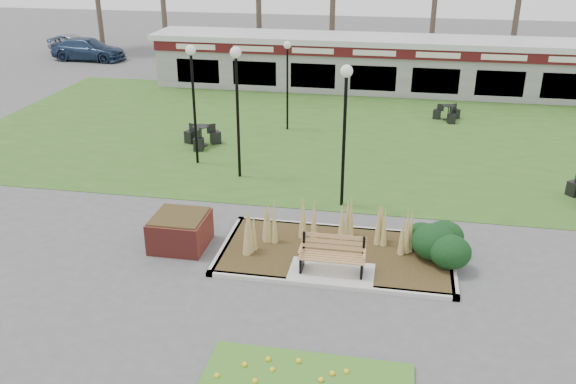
% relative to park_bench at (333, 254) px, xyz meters
% --- Properties ---
extents(ground, '(100.00, 100.00, 0.00)m').
position_rel_park_bench_xyz_m(ground, '(0.00, -0.25, -0.59)').
color(ground, '#515154').
rests_on(ground, ground).
extents(lawn, '(34.00, 16.00, 0.02)m').
position_rel_park_bench_xyz_m(lawn, '(0.00, 11.75, -0.58)').
color(lawn, '#2E591C').
rests_on(lawn, ground).
extents(planting_bed, '(6.75, 3.40, 1.27)m').
position_rel_park_bench_xyz_m(planting_bed, '(1.27, 1.10, -0.22)').
color(planting_bed, '#302413').
rests_on(planting_bed, ground).
extents(park_bench, '(1.70, 0.66, 0.93)m').
position_rel_park_bench_xyz_m(park_bench, '(0.00, 0.00, 0.00)').
color(park_bench, '#B0844F').
rests_on(park_bench, ground).
extents(brick_planter, '(1.50, 1.50, 0.95)m').
position_rel_park_bench_xyz_m(brick_planter, '(-4.40, 0.75, -0.11)').
color(brick_planter, maroon).
rests_on(brick_planter, ground).
extents(food_pavilion, '(24.60, 3.40, 2.90)m').
position_rel_park_bench_xyz_m(food_pavilion, '(0.00, 19.71, 0.89)').
color(food_pavilion, gray).
rests_on(food_pavilion, ground).
extents(lamp_post_near_left, '(0.38, 0.38, 4.59)m').
position_rel_park_bench_xyz_m(lamp_post_near_left, '(-0.19, 4.29, 2.75)').
color(lamp_post_near_left, black).
rests_on(lamp_post_near_left, ground).
extents(lamp_post_mid_left, '(0.37, 0.37, 4.49)m').
position_rel_park_bench_xyz_m(lamp_post_mid_left, '(-6.01, 7.14, 2.68)').
color(lamp_post_mid_left, black).
rests_on(lamp_post_mid_left, ground).
extents(lamp_post_mid_right, '(0.39, 0.39, 4.67)m').
position_rel_park_bench_xyz_m(lamp_post_mid_right, '(-4.07, 6.09, 2.81)').
color(lamp_post_mid_right, black).
rests_on(lamp_post_mid_right, ground).
extents(lamp_post_far_left, '(0.32, 0.32, 3.89)m').
position_rel_park_bench_xyz_m(lamp_post_far_left, '(-3.40, 11.89, 2.25)').
color(lamp_post_far_left, black).
rests_on(lamp_post_far_left, ground).
extents(bistro_set_a, '(1.56, 1.45, 0.84)m').
position_rel_park_bench_xyz_m(bistro_set_a, '(-6.48, 9.08, -0.29)').
color(bistro_set_a, black).
rests_on(bistro_set_a, ground).
extents(bistro_set_c, '(1.28, 1.27, 0.70)m').
position_rel_park_bench_xyz_m(bistro_set_c, '(3.71, 14.62, -0.34)').
color(bistro_set_c, black).
rests_on(bistro_set_c, ground).
extents(car_silver, '(4.24, 2.88, 1.34)m').
position_rel_park_bench_xyz_m(car_silver, '(-21.77, 26.75, 0.08)').
color(car_silver, '#A1A1A5').
rests_on(car_silver, ground).
extents(car_black, '(4.92, 2.83, 1.53)m').
position_rel_park_bench_xyz_m(car_black, '(-9.27, 26.75, 0.18)').
color(car_black, black).
rests_on(car_black, ground).
extents(car_blue, '(5.10, 2.25, 1.46)m').
position_rel_park_bench_xyz_m(car_blue, '(-19.37, 24.52, 0.14)').
color(car_blue, navy).
rests_on(car_blue, ground).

